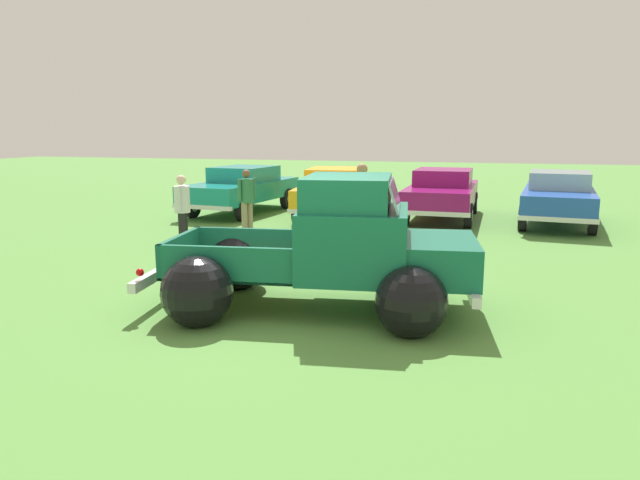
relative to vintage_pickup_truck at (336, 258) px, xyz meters
name	(u,v)px	position (x,y,z in m)	size (l,w,h in m)	color
ground_plane	(309,308)	(-0.39, -0.05, -0.76)	(80.00, 80.00, 0.00)	#548C3D
vintage_pickup_truck	(336,258)	(0.00, 0.00, 0.00)	(4.81, 3.20, 1.96)	black
show_car_0	(242,188)	(-5.23, 8.81, 0.03)	(2.40, 4.72, 1.43)	black
show_car_1	(335,190)	(-2.24, 8.79, 0.03)	(2.33, 4.68, 1.43)	black
show_car_2	(442,192)	(0.85, 9.24, 0.03)	(1.99, 4.51, 1.43)	black
show_car_3	(559,196)	(3.97, 9.08, 0.03)	(2.32, 4.77, 1.43)	black
spectator_0	(247,197)	(-3.69, 5.52, 0.14)	(0.46, 0.50, 1.59)	gray
spectator_1	(362,199)	(-0.60, 4.67, 0.30)	(0.48, 0.48, 1.83)	gray
spectator_2	(182,207)	(-4.33, 3.44, 0.14)	(0.39, 0.54, 1.59)	black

